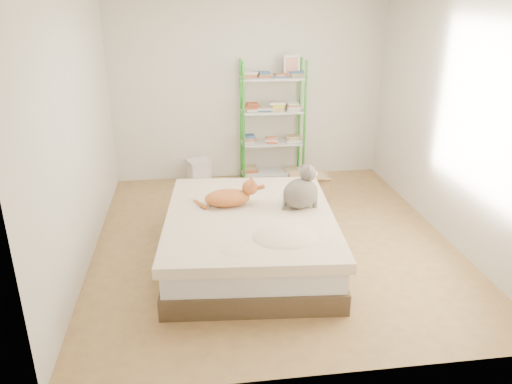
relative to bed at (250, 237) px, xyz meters
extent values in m
cube|color=#AE8E4B|center=(0.30, 0.41, -0.26)|extent=(3.80, 4.20, 0.01)
cube|color=beige|center=(0.30, 2.51, 1.04)|extent=(3.80, 0.01, 2.60)
cube|color=beige|center=(0.30, -1.69, 1.04)|extent=(3.80, 0.01, 2.60)
cube|color=beige|center=(-1.60, 0.41, 1.04)|extent=(0.01, 4.20, 2.60)
cube|color=beige|center=(2.20, 0.41, 1.04)|extent=(0.01, 4.20, 2.60)
cube|color=brown|center=(0.00, 0.00, -0.16)|extent=(1.75, 2.11, 0.20)
cube|color=silver|center=(0.00, 0.00, 0.05)|extent=(1.69, 2.05, 0.22)
cube|color=#F8E2C1|center=(0.00, 0.00, 0.21)|extent=(1.78, 2.15, 0.10)
cylinder|color=green|center=(0.18, 2.13, 0.59)|extent=(0.04, 0.04, 1.70)
cylinder|color=green|center=(0.18, 2.45, 0.59)|extent=(0.04, 0.04, 1.70)
cylinder|color=green|center=(1.02, 2.13, 0.59)|extent=(0.04, 0.04, 1.70)
cylinder|color=green|center=(1.02, 2.45, 0.59)|extent=(0.04, 0.04, 1.70)
cube|color=silver|center=(0.60, 2.29, -0.16)|extent=(0.86, 0.34, 0.02)
cube|color=silver|center=(0.60, 2.29, 0.29)|extent=(0.86, 0.34, 0.02)
cube|color=silver|center=(0.60, 2.29, 0.74)|extent=(0.86, 0.34, 0.02)
cube|color=silver|center=(0.60, 2.29, 1.19)|extent=(0.86, 0.34, 0.02)
cube|color=#B04D29|center=(0.30, 2.29, -0.10)|extent=(0.20, 0.16, 0.09)
cube|color=#B04D29|center=(0.90, 2.29, -0.10)|extent=(0.20, 0.16, 0.09)
cube|color=#B04D29|center=(0.30, 2.29, 0.35)|extent=(0.20, 0.16, 0.09)
cube|color=#B04D29|center=(0.60, 2.29, 0.35)|extent=(0.20, 0.16, 0.09)
cube|color=#B04D29|center=(0.90, 2.29, 0.35)|extent=(0.20, 0.16, 0.09)
cube|color=#B04D29|center=(0.30, 2.29, 0.80)|extent=(0.20, 0.16, 0.09)
cube|color=#B04D29|center=(0.50, 2.29, 0.80)|extent=(0.20, 0.16, 0.09)
cube|color=#B04D29|center=(0.70, 2.29, 0.80)|extent=(0.20, 0.16, 0.09)
cube|color=#B04D29|center=(0.90, 2.29, 0.80)|extent=(0.20, 0.16, 0.09)
cube|color=#B04D29|center=(0.30, 2.29, 1.25)|extent=(0.20, 0.16, 0.09)
cube|color=#B04D29|center=(0.50, 2.29, 1.25)|extent=(0.20, 0.16, 0.09)
cube|color=#B04D29|center=(0.70, 2.29, 1.25)|extent=(0.20, 0.16, 0.09)
cube|color=#B04D29|center=(0.90, 2.29, 1.25)|extent=(0.20, 0.16, 0.09)
cube|color=white|center=(0.86, 2.34, 1.34)|extent=(0.22, 0.06, 0.28)
cube|color=red|center=(0.86, 2.33, 1.34)|extent=(0.17, 0.04, 0.22)
cube|color=#9F7C57|center=(0.94, 1.46, -0.09)|extent=(0.52, 0.43, 0.34)
cube|color=#6938A1|center=(0.96, 1.26, -0.09)|extent=(0.29, 0.04, 0.08)
cube|color=#9F7C57|center=(0.94, 1.26, 0.08)|extent=(0.50, 0.19, 0.11)
cube|color=silver|center=(-0.44, 2.26, -0.10)|extent=(0.34, 0.32, 0.32)
cube|color=silver|center=(-0.44, 2.26, 0.08)|extent=(0.38, 0.36, 0.03)
camera|label=1|loc=(-0.54, -4.40, 2.27)|focal=35.00mm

